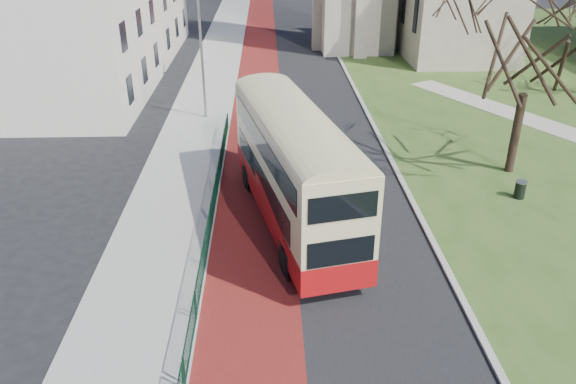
{
  "coord_description": "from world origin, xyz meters",
  "views": [
    {
      "loc": [
        -0.5,
        -16.81,
        12.06
      ],
      "look_at": [
        0.26,
        3.22,
        2.0
      ],
      "focal_mm": 35.0,
      "sensor_mm": 36.0,
      "label": 1
    }
  ],
  "objects_px": {
    "litter_bin": "(520,190)",
    "streetlamp": "(204,47)",
    "winter_tree_near": "(536,27)",
    "bus": "(294,164)"
  },
  "relations": [
    {
      "from": "bus",
      "to": "winter_tree_near",
      "type": "bearing_deg",
      "value": 10.88
    },
    {
      "from": "streetlamp",
      "to": "bus",
      "type": "relative_size",
      "value": 0.67
    },
    {
      "from": "streetlamp",
      "to": "bus",
      "type": "distance_m",
      "value": 14.74
    },
    {
      "from": "litter_bin",
      "to": "bus",
      "type": "bearing_deg",
      "value": -169.88
    },
    {
      "from": "streetlamp",
      "to": "winter_tree_near",
      "type": "distance_m",
      "value": 18.71
    },
    {
      "from": "litter_bin",
      "to": "streetlamp",
      "type": "bearing_deg",
      "value": 142.56
    },
    {
      "from": "streetlamp",
      "to": "winter_tree_near",
      "type": "height_order",
      "value": "winter_tree_near"
    },
    {
      "from": "winter_tree_near",
      "to": "streetlamp",
      "type": "bearing_deg",
      "value": 151.37
    },
    {
      "from": "bus",
      "to": "winter_tree_near",
      "type": "xyz_separation_m",
      "value": [
        11.36,
        4.92,
        4.52
      ]
    },
    {
      "from": "bus",
      "to": "winter_tree_near",
      "type": "distance_m",
      "value": 13.18
    }
  ]
}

